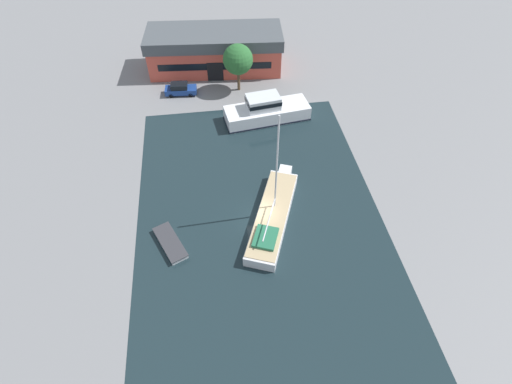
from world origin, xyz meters
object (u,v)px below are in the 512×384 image
quay_tree_near_building (238,60)px  sailboat_moored (273,215)px  parked_car (180,89)px  small_dinghy (170,243)px  warehouse_building (215,50)px  motor_cruiser (266,111)px

quay_tree_near_building → sailboat_moored: bearing=-88.1°
parked_car → small_dinghy: (-1.30, -25.33, -0.55)m
warehouse_building → motor_cruiser: warehouse_building is taller
parked_car → sailboat_moored: 25.21m
sailboat_moored → motor_cruiser: size_ratio=1.15×
motor_cruiser → small_dinghy: 21.77m
parked_car → quay_tree_near_building: bearing=94.4°
warehouse_building → small_dinghy: size_ratio=3.98×
warehouse_building → quay_tree_near_building: size_ratio=3.01×
sailboat_moored → warehouse_building: bearing=118.5°
warehouse_building → parked_car: warehouse_building is taller
sailboat_moored → small_dinghy: sailboat_moored is taller
small_dinghy → warehouse_building: bearing=-126.0°
warehouse_building → parked_car: bearing=-125.1°
parked_car → small_dinghy: parked_car is taller
quay_tree_near_building → parked_car: 8.86m
warehouse_building → quay_tree_near_building: bearing=-61.8°
quay_tree_near_building → small_dinghy: (-9.34, -25.36, -4.28)m
motor_cruiser → warehouse_building: bearing=14.1°
quay_tree_near_building → small_dinghy: size_ratio=1.32×
quay_tree_near_building → motor_cruiser: size_ratio=0.59×
warehouse_building → sailboat_moored: (3.52, -29.94, -2.14)m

